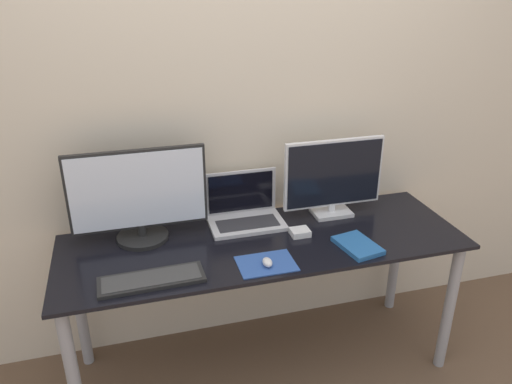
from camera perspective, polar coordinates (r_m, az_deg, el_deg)
wall_back at (r=2.48m, az=-1.52°, el=9.08°), size 7.00×0.05×2.50m
desk at (r=2.39m, az=0.90°, el=-7.90°), size 1.88×0.63×0.74m
monitor_left at (r=2.32m, az=-13.27°, el=-0.54°), size 0.62×0.24×0.44m
monitor_right at (r=2.52m, az=8.86°, el=1.68°), size 0.52×0.14×0.40m
laptop at (r=2.48m, az=-1.36°, el=-2.09°), size 0.37×0.24×0.24m
keyboard at (r=2.09m, az=-11.84°, el=-9.76°), size 0.43×0.16×0.02m
mousepad at (r=2.16m, az=1.18°, el=-8.19°), size 0.25×0.18×0.00m
mouse at (r=2.13m, az=1.31°, el=-8.03°), size 0.04×0.06×0.03m
book at (r=2.32m, az=11.53°, el=-6.01°), size 0.18×0.24×0.02m
power_brick at (r=2.38m, az=5.05°, el=-4.60°), size 0.09×0.08×0.03m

